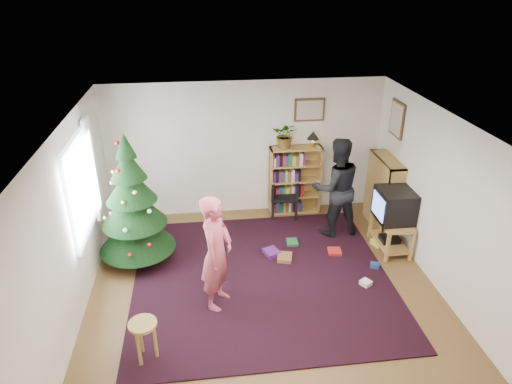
{
  "coord_description": "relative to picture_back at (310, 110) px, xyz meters",
  "views": [
    {
      "loc": [
        -0.79,
        -5.26,
        4.21
      ],
      "look_at": [
        0.0,
        1.02,
        1.1
      ],
      "focal_mm": 32.0,
      "sensor_mm": 36.0,
      "label": 1
    }
  ],
  "objects": [
    {
      "name": "curtain",
      "position": [
        -3.58,
        -1.18,
        -0.45
      ],
      "size": [
        0.06,
        0.35,
        1.6
      ],
      "primitive_type": "cube",
      "color": "white",
      "rests_on": "wall_left"
    },
    {
      "name": "table_lamp",
      "position": [
        0.06,
        -0.14,
        -0.45
      ],
      "size": [
        0.22,
        0.22,
        0.29
      ],
      "color": "#A57F33",
      "rests_on": "bookshelf_back"
    },
    {
      "name": "floor_clutter",
      "position": [
        -0.01,
        -1.79,
        -1.91
      ],
      "size": [
        2.04,
        1.45,
        0.08
      ],
      "color": "#A51E19",
      "rests_on": "rug"
    },
    {
      "name": "crt_tv",
      "position": [
        1.07,
        -1.62,
        -1.14
      ],
      "size": [
        0.55,
        0.59,
        0.52
      ],
      "color": "black",
      "rests_on": "tv_stand"
    },
    {
      "name": "floor",
      "position": [
        -1.15,
        -2.48,
        -1.95
      ],
      "size": [
        5.0,
        5.0,
        0.0
      ],
      "primitive_type": "plane",
      "color": "brown",
      "rests_on": "ground"
    },
    {
      "name": "bookshelf_right",
      "position": [
        1.19,
        -0.87,
        -1.29
      ],
      "size": [
        0.3,
        0.95,
        1.3
      ],
      "rotation": [
        0.0,
        0.0,
        1.57
      ],
      "color": "#A2773A",
      "rests_on": "floor"
    },
    {
      "name": "wall_right",
      "position": [
        1.35,
        -2.48,
        -0.7
      ],
      "size": [
        0.02,
        5.0,
        2.5
      ],
      "primitive_type": "cube",
      "color": "silver",
      "rests_on": "floor"
    },
    {
      "name": "picture_back",
      "position": [
        0.0,
        0.0,
        0.0
      ],
      "size": [
        0.55,
        0.03,
        0.42
      ],
      "color": "#4C3319",
      "rests_on": "wall_back"
    },
    {
      "name": "wall_front",
      "position": [
        -1.15,
        -4.97,
        -0.7
      ],
      "size": [
        5.0,
        0.02,
        2.5
      ],
      "primitive_type": "cube",
      "color": "silver",
      "rests_on": "floor"
    },
    {
      "name": "armchair",
      "position": [
        -0.45,
        -0.18,
        -1.47
      ],
      "size": [
        0.59,
        0.6,
        0.9
      ],
      "rotation": [
        0.0,
        0.0,
        -0.23
      ],
      "color": "black",
      "rests_on": "rug"
    },
    {
      "name": "ceiling",
      "position": [
        -1.15,
        -2.48,
        0.55
      ],
      "size": [
        5.0,
        5.0,
        0.0
      ],
      "primitive_type": "plane",
      "rotation": [
        3.14,
        0.0,
        0.0
      ],
      "color": "white",
      "rests_on": "wall_back"
    },
    {
      "name": "person_by_chair",
      "position": [
        0.27,
        -1.01,
        -1.07
      ],
      "size": [
        0.91,
        0.74,
        1.76
      ],
      "primitive_type": "imported",
      "rotation": [
        0.0,
        0.0,
        3.23
      ],
      "color": "black",
      "rests_on": "rug"
    },
    {
      "name": "christmas_tree",
      "position": [
        -3.03,
        -1.43,
        -1.06
      ],
      "size": [
        1.18,
        1.18,
        2.14
      ],
      "rotation": [
        0.0,
        0.0,
        -0.07
      ],
      "color": "#3F2816",
      "rests_on": "rug"
    },
    {
      "name": "picture_right",
      "position": [
        1.33,
        -0.73,
        0.0
      ],
      "size": [
        0.03,
        0.5,
        0.6
      ],
      "color": "#4C3319",
      "rests_on": "wall_right"
    },
    {
      "name": "person_standing",
      "position": [
        -1.83,
        -2.66,
        -1.12
      ],
      "size": [
        0.6,
        0.71,
        1.66
      ],
      "primitive_type": "imported",
      "rotation": [
        0.0,
        0.0,
        1.16
      ],
      "color": "#BA4A56",
      "rests_on": "rug"
    },
    {
      "name": "bookshelf_back",
      "position": [
        -0.24,
        -0.14,
        -1.29
      ],
      "size": [
        0.95,
        0.3,
        1.3
      ],
      "color": "#A2773A",
      "rests_on": "floor"
    },
    {
      "name": "wall_left",
      "position": [
        -3.65,
        -2.48,
        -0.7
      ],
      "size": [
        0.02,
        5.0,
        2.5
      ],
      "primitive_type": "cube",
      "color": "silver",
      "rests_on": "floor"
    },
    {
      "name": "tv_stand",
      "position": [
        1.07,
        -1.62,
        -1.63
      ],
      "size": [
        0.46,
        0.82,
        0.55
      ],
      "color": "#A2773A",
      "rests_on": "floor"
    },
    {
      "name": "wall_back",
      "position": [
        -1.15,
        0.02,
        -0.7
      ],
      "size": [
        5.0,
        0.02,
        2.5
      ],
      "primitive_type": "cube",
      "color": "silver",
      "rests_on": "floor"
    },
    {
      "name": "stool",
      "position": [
        -2.73,
        -3.57,
        -1.52
      ],
      "size": [
        0.33,
        0.33,
        0.55
      ],
      "color": "#A2773A",
      "rests_on": "floor"
    },
    {
      "name": "potted_plant",
      "position": [
        -0.44,
        -0.14,
        -0.41
      ],
      "size": [
        0.55,
        0.52,
        0.49
      ],
      "primitive_type": "imported",
      "rotation": [
        0.0,
        0.0,
        -0.39
      ],
      "color": "gray",
      "rests_on": "bookshelf_back"
    },
    {
      "name": "window_pane",
      "position": [
        -3.62,
        -1.88,
        -0.45
      ],
      "size": [
        0.04,
        1.2,
        1.4
      ],
      "primitive_type": "cube",
      "color": "silver",
      "rests_on": "wall_left"
    },
    {
      "name": "rug",
      "position": [
        -1.15,
        -2.17,
        -1.94
      ],
      "size": [
        3.8,
        3.6,
        0.02
      ],
      "primitive_type": "cube",
      "color": "black",
      "rests_on": "floor"
    }
  ]
}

